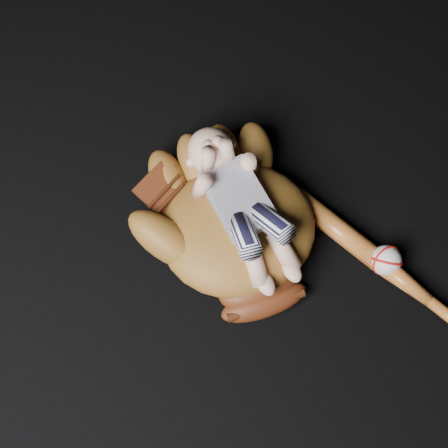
# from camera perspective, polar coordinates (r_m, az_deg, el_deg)

# --- Properties ---
(baseball_glove) EXTENTS (0.46, 0.51, 0.15)m
(baseball_glove) POSITION_cam_1_polar(r_m,az_deg,el_deg) (1.33, 1.26, -0.13)
(baseball_glove) COLOR brown
(baseball_glove) RESTS_ON ground
(newborn_baby) EXTENTS (0.20, 0.39, 0.15)m
(newborn_baby) POSITION_cam_1_polar(r_m,az_deg,el_deg) (1.28, 1.95, 1.37)
(newborn_baby) COLOR #DBA58D
(newborn_baby) RESTS_ON baseball_glove
(baseball_bat) EXTENTS (0.25, 0.49, 0.05)m
(baseball_bat) POSITION_cam_1_polar(r_m,az_deg,el_deg) (1.40, 14.79, -4.00)
(baseball_bat) COLOR #B05B22
(baseball_bat) RESTS_ON ground
(baseball) EXTENTS (0.08, 0.08, 0.07)m
(baseball) POSITION_cam_1_polar(r_m,az_deg,el_deg) (1.39, 14.60, -3.24)
(baseball) COLOR white
(baseball) RESTS_ON ground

